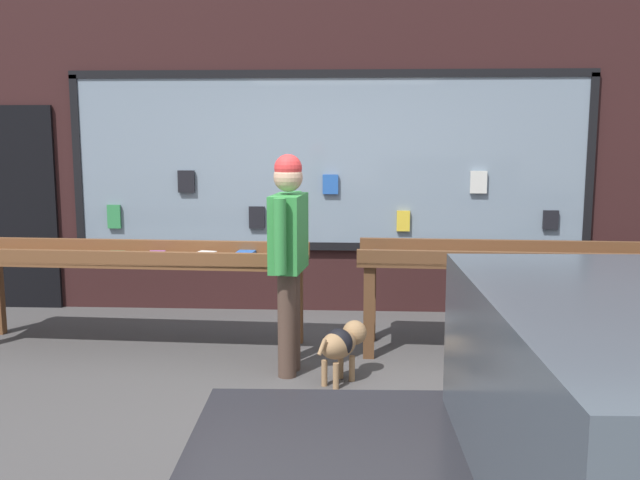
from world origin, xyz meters
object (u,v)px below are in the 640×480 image
at_px(display_table_left, 133,264).
at_px(small_dog, 342,343).
at_px(display_table_right, 538,266).
at_px(person_browsing, 289,247).

relative_size(display_table_left, small_dog, 6.18).
height_order(display_table_right, small_dog, display_table_right).
height_order(display_table_left, display_table_right, display_table_right).
bearing_deg(small_dog, display_table_left, 99.98).
xyz_separation_m(display_table_left, display_table_right, (3.40, -0.00, 0.02)).
relative_size(display_table_right, small_dog, 6.18).
distance_m(display_table_right, person_browsing, 2.11).
relative_size(display_table_left, person_browsing, 1.78).
height_order(display_table_left, person_browsing, person_browsing).
bearing_deg(person_browsing, display_table_right, -66.75).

